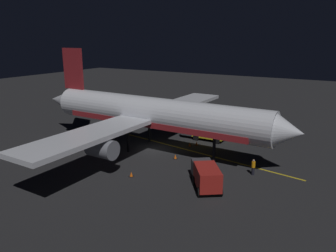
{
  "coord_description": "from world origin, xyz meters",
  "views": [
    {
      "loc": [
        34.15,
        22.04,
        14.18
      ],
      "look_at": [
        0.0,
        2.0,
        3.5
      ],
      "focal_mm": 34.92,
      "sensor_mm": 36.0,
      "label": 1
    }
  ],
  "objects_px": {
    "traffic_cone_near_left": "(175,157)",
    "ground_crew_worker": "(253,167)",
    "traffic_cone_under_wing": "(131,174)",
    "traffic_cone_far": "(197,143)",
    "baggage_truck": "(206,176)",
    "airliner": "(150,114)",
    "catering_truck": "(206,131)",
    "traffic_cone_near_right": "(190,144)"
  },
  "relations": [
    {
      "from": "baggage_truck",
      "to": "traffic_cone_near_left",
      "type": "distance_m",
      "value": 8.39
    },
    {
      "from": "traffic_cone_under_wing",
      "to": "catering_truck",
      "type": "bearing_deg",
      "value": 174.99
    },
    {
      "from": "airliner",
      "to": "ground_crew_worker",
      "type": "distance_m",
      "value": 14.68
    },
    {
      "from": "catering_truck",
      "to": "ground_crew_worker",
      "type": "xyz_separation_m",
      "value": [
        9.0,
        9.56,
        -0.44
      ]
    },
    {
      "from": "catering_truck",
      "to": "traffic_cone_near_left",
      "type": "height_order",
      "value": "catering_truck"
    },
    {
      "from": "ground_crew_worker",
      "to": "traffic_cone_under_wing",
      "type": "relative_size",
      "value": 3.16
    },
    {
      "from": "airliner",
      "to": "ground_crew_worker",
      "type": "bearing_deg",
      "value": 83.68
    },
    {
      "from": "traffic_cone_far",
      "to": "traffic_cone_near_right",
      "type": "bearing_deg",
      "value": -33.22
    },
    {
      "from": "baggage_truck",
      "to": "catering_truck",
      "type": "relative_size",
      "value": 0.9
    },
    {
      "from": "traffic_cone_under_wing",
      "to": "traffic_cone_far",
      "type": "xyz_separation_m",
      "value": [
        -13.03,
        1.41,
        0.0
      ]
    },
    {
      "from": "traffic_cone_near_left",
      "to": "traffic_cone_far",
      "type": "xyz_separation_m",
      "value": [
        -6.04,
        -0.03,
        0.0
      ]
    },
    {
      "from": "baggage_truck",
      "to": "traffic_cone_far",
      "type": "relative_size",
      "value": 10.37
    },
    {
      "from": "ground_crew_worker",
      "to": "traffic_cone_far",
      "type": "height_order",
      "value": "ground_crew_worker"
    },
    {
      "from": "catering_truck",
      "to": "traffic_cone_under_wing",
      "type": "bearing_deg",
      "value": -5.01
    },
    {
      "from": "traffic_cone_far",
      "to": "ground_crew_worker",
      "type": "bearing_deg",
      "value": 57.64
    },
    {
      "from": "ground_crew_worker",
      "to": "traffic_cone_near_left",
      "type": "distance_m",
      "value": 9.55
    },
    {
      "from": "airliner",
      "to": "ground_crew_worker",
      "type": "height_order",
      "value": "airliner"
    },
    {
      "from": "baggage_truck",
      "to": "catering_truck",
      "type": "bearing_deg",
      "value": -155.83
    },
    {
      "from": "airliner",
      "to": "traffic_cone_far",
      "type": "distance_m",
      "value": 7.8
    },
    {
      "from": "traffic_cone_near_left",
      "to": "traffic_cone_under_wing",
      "type": "distance_m",
      "value": 7.14
    },
    {
      "from": "traffic_cone_near_left",
      "to": "ground_crew_worker",
      "type": "bearing_deg",
      "value": 89.95
    },
    {
      "from": "traffic_cone_near_right",
      "to": "traffic_cone_under_wing",
      "type": "bearing_deg",
      "value": -3.84
    },
    {
      "from": "traffic_cone_under_wing",
      "to": "airliner",
      "type": "bearing_deg",
      "value": -159.96
    },
    {
      "from": "traffic_cone_far",
      "to": "traffic_cone_under_wing",
      "type": "bearing_deg",
      "value": -6.19
    },
    {
      "from": "traffic_cone_near_left",
      "to": "traffic_cone_near_right",
      "type": "height_order",
      "value": "same"
    },
    {
      "from": "traffic_cone_near_right",
      "to": "traffic_cone_far",
      "type": "height_order",
      "value": "same"
    },
    {
      "from": "baggage_truck",
      "to": "airliner",
      "type": "bearing_deg",
      "value": -122.19
    },
    {
      "from": "traffic_cone_near_left",
      "to": "traffic_cone_near_right",
      "type": "bearing_deg",
      "value": -173.04
    },
    {
      "from": "ground_crew_worker",
      "to": "traffic_cone_far",
      "type": "xyz_separation_m",
      "value": [
        -6.05,
        -9.55,
        -0.64
      ]
    },
    {
      "from": "airliner",
      "to": "traffic_cone_under_wing",
      "type": "relative_size",
      "value": 68.19
    },
    {
      "from": "baggage_truck",
      "to": "traffic_cone_under_wing",
      "type": "xyz_separation_m",
      "value": [
        1.65,
        -7.83,
        -0.94
      ]
    },
    {
      "from": "airliner",
      "to": "traffic_cone_near_left",
      "type": "bearing_deg",
      "value": 71.2
    },
    {
      "from": "ground_crew_worker",
      "to": "traffic_cone_near_left",
      "type": "relative_size",
      "value": 3.16
    },
    {
      "from": "traffic_cone_far",
      "to": "traffic_cone_near_left",
      "type": "bearing_deg",
      "value": 0.25
    },
    {
      "from": "traffic_cone_near_left",
      "to": "traffic_cone_far",
      "type": "height_order",
      "value": "same"
    },
    {
      "from": "baggage_truck",
      "to": "traffic_cone_near_left",
      "type": "relative_size",
      "value": 10.37
    },
    {
      "from": "traffic_cone_under_wing",
      "to": "traffic_cone_far",
      "type": "height_order",
      "value": "same"
    },
    {
      "from": "airliner",
      "to": "traffic_cone_under_wing",
      "type": "distance_m",
      "value": 10.14
    },
    {
      "from": "traffic_cone_near_right",
      "to": "traffic_cone_under_wing",
      "type": "relative_size",
      "value": 1.0
    },
    {
      "from": "ground_crew_worker",
      "to": "traffic_cone_under_wing",
      "type": "height_order",
      "value": "ground_crew_worker"
    },
    {
      "from": "airliner",
      "to": "traffic_cone_near_left",
      "type": "relative_size",
      "value": 68.19
    },
    {
      "from": "traffic_cone_under_wing",
      "to": "traffic_cone_near_right",
      "type": "bearing_deg",
      "value": 176.16
    }
  ]
}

